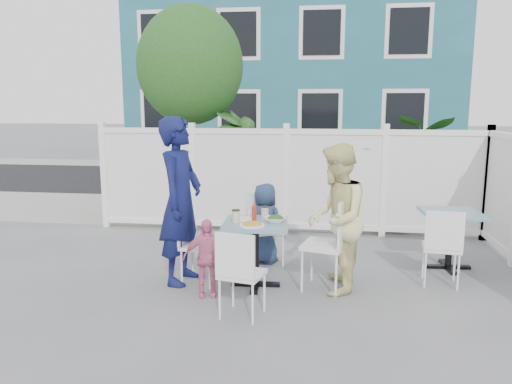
# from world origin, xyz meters

# --- Properties ---
(ground) EXTENTS (80.00, 80.00, 0.00)m
(ground) POSITION_xyz_m (0.00, 0.00, 0.00)
(ground) COLOR slate
(near_sidewalk) EXTENTS (24.00, 2.60, 0.01)m
(near_sidewalk) POSITION_xyz_m (0.00, 3.80, 0.01)
(near_sidewalk) COLOR gray
(near_sidewalk) RESTS_ON ground
(street) EXTENTS (24.00, 5.00, 0.01)m
(street) POSITION_xyz_m (0.00, 7.50, 0.00)
(street) COLOR black
(street) RESTS_ON ground
(far_sidewalk) EXTENTS (24.00, 1.60, 0.01)m
(far_sidewalk) POSITION_xyz_m (0.00, 10.60, 0.01)
(far_sidewalk) COLOR gray
(far_sidewalk) RESTS_ON ground
(building) EXTENTS (11.00, 6.00, 6.00)m
(building) POSITION_xyz_m (-0.50, 14.00, 3.00)
(building) COLOR #1F5C67
(building) RESTS_ON ground
(fence_back) EXTENTS (5.86, 0.08, 1.60)m
(fence_back) POSITION_xyz_m (0.10, 2.40, 0.78)
(fence_back) COLOR white
(fence_back) RESTS_ON ground
(tree) EXTENTS (1.80, 1.62, 3.59)m
(tree) POSITION_xyz_m (-1.60, 3.30, 2.59)
(tree) COLOR #382316
(tree) RESTS_ON ground
(utility_cabinet) EXTENTS (0.70, 0.54, 1.21)m
(utility_cabinet) POSITION_xyz_m (-2.13, 4.00, 0.60)
(utility_cabinet) COLOR gold
(utility_cabinet) RESTS_ON ground
(potted_shrub_a) EXTENTS (1.36, 1.36, 1.87)m
(potted_shrub_a) POSITION_xyz_m (-0.71, 3.10, 0.93)
(potted_shrub_a) COLOR #173C12
(potted_shrub_a) RESTS_ON ground
(potted_shrub_b) EXTENTS (1.64, 1.43, 1.79)m
(potted_shrub_b) POSITION_xyz_m (1.86, 3.00, 0.90)
(potted_shrub_b) COLOR #173C12
(potted_shrub_b) RESTS_ON ground
(main_table) EXTENTS (0.72, 0.72, 0.72)m
(main_table) POSITION_xyz_m (-0.05, 0.10, 0.56)
(main_table) COLOR slate
(main_table) RESTS_ON ground
(spare_table) EXTENTS (0.70, 0.70, 0.70)m
(spare_table) POSITION_xyz_m (2.19, 1.00, 0.55)
(spare_table) COLOR slate
(spare_table) RESTS_ON ground
(chair_left) EXTENTS (0.42, 0.43, 0.87)m
(chair_left) POSITION_xyz_m (-0.74, 0.14, 0.51)
(chair_left) COLOR white
(chair_left) RESTS_ON ground
(chair_right) EXTENTS (0.53, 0.54, 0.99)m
(chair_right) POSITION_xyz_m (0.77, 0.10, 0.58)
(chair_right) COLOR white
(chair_right) RESTS_ON ground
(chair_back) EXTENTS (0.52, 0.52, 0.89)m
(chair_back) POSITION_xyz_m (-0.06, 0.93, 0.52)
(chair_back) COLOR white
(chair_back) RESTS_ON ground
(chair_near) EXTENTS (0.45, 0.44, 0.84)m
(chair_near) POSITION_xyz_m (-0.08, -0.75, 0.49)
(chair_near) COLOR white
(chair_near) RESTS_ON ground
(chair_spare) EXTENTS (0.43, 0.42, 0.86)m
(chair_spare) POSITION_xyz_m (1.96, 0.36, 0.50)
(chair_spare) COLOR white
(chair_spare) RESTS_ON ground
(man) EXTENTS (0.52, 0.72, 1.84)m
(man) POSITION_xyz_m (-0.89, 0.14, 0.92)
(man) COLOR #0E1341
(man) RESTS_ON ground
(woman) EXTENTS (0.64, 0.80, 1.58)m
(woman) POSITION_xyz_m (0.80, 0.08, 0.79)
(woman) COLOR yellow
(woman) RESTS_ON ground
(boy) EXTENTS (0.58, 0.49, 1.01)m
(boy) POSITION_xyz_m (-0.04, 0.93, 0.50)
(boy) COLOR navy
(boy) RESTS_ON ground
(toddler) EXTENTS (0.51, 0.31, 0.82)m
(toddler) POSITION_xyz_m (-0.51, -0.24, 0.41)
(toddler) COLOR pink
(toddler) RESTS_ON ground
(plate_main) EXTENTS (0.26, 0.26, 0.02)m
(plate_main) POSITION_xyz_m (-0.06, -0.07, 0.73)
(plate_main) COLOR white
(plate_main) RESTS_ON main_table
(plate_side) EXTENTS (0.23, 0.23, 0.02)m
(plate_side) POSITION_xyz_m (-0.20, 0.20, 0.73)
(plate_side) COLOR white
(plate_side) RESTS_ON main_table
(salad_bowl) EXTENTS (0.23, 0.23, 0.06)m
(salad_bowl) POSITION_xyz_m (0.17, 0.12, 0.75)
(salad_bowl) COLOR white
(salad_bowl) RESTS_ON main_table
(coffee_cup_a) EXTENTS (0.08, 0.08, 0.13)m
(coffee_cup_a) POSITION_xyz_m (-0.25, 0.06, 0.78)
(coffee_cup_a) COLOR beige
(coffee_cup_a) RESTS_ON main_table
(coffee_cup_b) EXTENTS (0.08, 0.08, 0.12)m
(coffee_cup_b) POSITION_xyz_m (0.03, 0.31, 0.78)
(coffee_cup_b) COLOR beige
(coffee_cup_b) RESTS_ON main_table
(ketchup_bottle) EXTENTS (0.05, 0.05, 0.16)m
(ketchup_bottle) POSITION_xyz_m (-0.07, 0.14, 0.80)
(ketchup_bottle) COLOR #AC2616
(ketchup_bottle) RESTS_ON main_table
(salt_shaker) EXTENTS (0.03, 0.03, 0.07)m
(salt_shaker) POSITION_xyz_m (-0.15, 0.34, 0.76)
(salt_shaker) COLOR white
(salt_shaker) RESTS_ON main_table
(pepper_shaker) EXTENTS (0.03, 0.03, 0.08)m
(pepper_shaker) POSITION_xyz_m (-0.09, 0.37, 0.76)
(pepper_shaker) COLOR black
(pepper_shaker) RESTS_ON main_table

